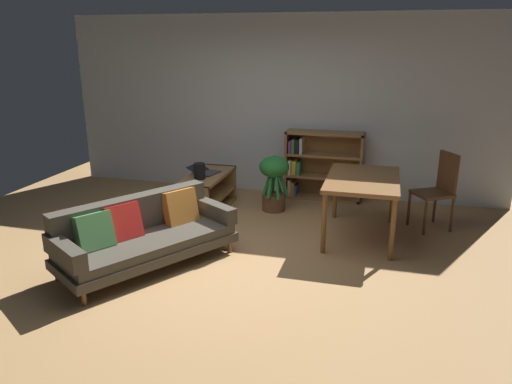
% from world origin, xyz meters
% --- Properties ---
extents(ground_plane, '(8.16, 8.16, 0.00)m').
position_xyz_m(ground_plane, '(0.00, 0.00, 0.00)').
color(ground_plane, tan).
extents(back_wall_panel, '(6.80, 0.10, 2.70)m').
position_xyz_m(back_wall_panel, '(0.00, 2.70, 1.35)').
color(back_wall_panel, silver).
rests_on(back_wall_panel, ground_plane).
extents(fabric_couch, '(1.64, 1.99, 0.71)m').
position_xyz_m(fabric_couch, '(-0.82, -0.29, 0.35)').
color(fabric_couch, brown).
rests_on(fabric_couch, ground_plane).
extents(media_console, '(0.48, 1.18, 0.53)m').
position_xyz_m(media_console, '(-0.76, 1.49, 0.26)').
color(media_console, olive).
rests_on(media_console, ground_plane).
extents(open_laptop, '(0.44, 0.40, 0.10)m').
position_xyz_m(open_laptop, '(-0.81, 1.56, 0.55)').
color(open_laptop, '#333338').
rests_on(open_laptop, media_console).
extents(desk_speaker, '(0.15, 0.15, 0.21)m').
position_xyz_m(desk_speaker, '(-0.78, 1.27, 0.64)').
color(desk_speaker, black).
rests_on(desk_speaker, media_console).
extents(potted_floor_plant, '(0.42, 0.47, 0.81)m').
position_xyz_m(potted_floor_plant, '(0.14, 1.76, 0.47)').
color(potted_floor_plant, brown).
rests_on(potted_floor_plant, ground_plane).
extents(dining_table, '(0.84, 1.29, 0.75)m').
position_xyz_m(dining_table, '(1.38, 1.08, 0.68)').
color(dining_table, brown).
rests_on(dining_table, ground_plane).
extents(dining_chair_near, '(0.57, 0.55, 0.98)m').
position_xyz_m(dining_chair_near, '(2.29, 1.63, 0.54)').
color(dining_chair_near, '#56351E').
rests_on(dining_chair_near, ground_plane).
extents(bookshelf, '(1.14, 0.32, 1.03)m').
position_xyz_m(bookshelf, '(0.66, 2.52, 0.52)').
color(bookshelf, olive).
rests_on(bookshelf, ground_plane).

